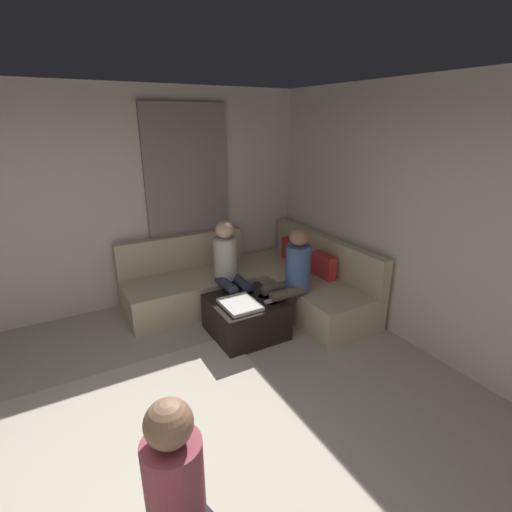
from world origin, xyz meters
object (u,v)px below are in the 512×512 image
Objects in this scene: coffee_mug at (250,285)px; sectional_couch at (256,284)px; person_on_couch_back at (291,274)px; ottoman at (246,317)px; person_on_armchair at (188,509)px; person_on_couch_side at (229,266)px; game_remote at (271,301)px.

sectional_couch is at bearing 143.08° from coffee_mug.
person_on_couch_back is at bearing 4.44° from sectional_couch.
coffee_mug reaches higher than ottoman.
coffee_mug is 2.85m from person_on_armchair.
sectional_couch is 2.16× the size of person_on_armchair.
person_on_couch_back reaches higher than coffee_mug.
person_on_armchair is (2.59, -1.45, -0.01)m from person_on_couch_side.
game_remote is at bearing 5.71° from coffee_mug.
sectional_couch is at bearing 4.44° from person_on_couch_back.
game_remote is 0.70m from person_on_couch_side.
person_on_couch_back is 2.81m from person_on_armchair.
person_on_armchair is (1.95, -1.64, 0.21)m from game_remote.
game_remote is 2.56m from person_on_armchair.
game_remote is (0.18, 0.22, 0.22)m from ottoman.
person_on_couch_back is at bearing 46.37° from coffee_mug.
ottoman is at bearing -139.55° from person_on_armchair.
person_on_couch_back reaches higher than game_remote.
coffee_mug is at bearing 123.72° from person_on_couch_side.
ottoman is 8.00× the size of coffee_mug.
sectional_couch is 0.51m from coffee_mug.
person_on_couch_back is (0.33, 0.34, 0.19)m from coffee_mug.
game_remote is at bearing 107.21° from person_on_couch_side.
coffee_mug is (-0.22, 0.18, 0.26)m from ottoman.
ottoman is 0.64m from person_on_couch_side.
person_on_couch_side reaches higher than sectional_couch.
person_on_armchair is (2.35, -1.60, 0.17)m from coffee_mug.
ottoman is 5.07× the size of game_remote.
person_on_couch_side is at bearing 41.65° from person_on_couch_back.
sectional_couch is 0.60m from person_on_couch_side.
ottoman is (0.60, -0.47, -0.07)m from sectional_couch.
person_on_couch_side is (0.15, -0.44, 0.38)m from sectional_couch.
ottoman is 0.38m from coffee_mug.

